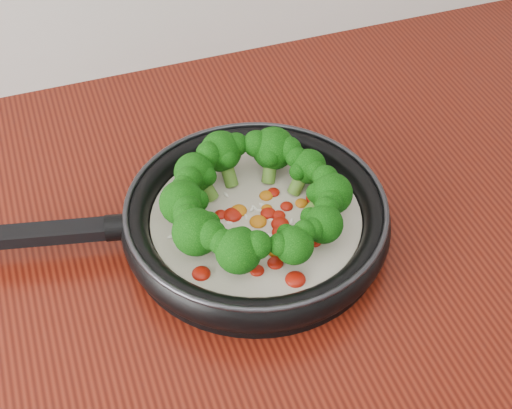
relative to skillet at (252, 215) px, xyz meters
name	(u,v)px	position (x,y,z in m)	size (l,w,h in m)	color
skillet	(252,215)	(0.00, 0.00, 0.00)	(0.49, 0.36, 0.09)	black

